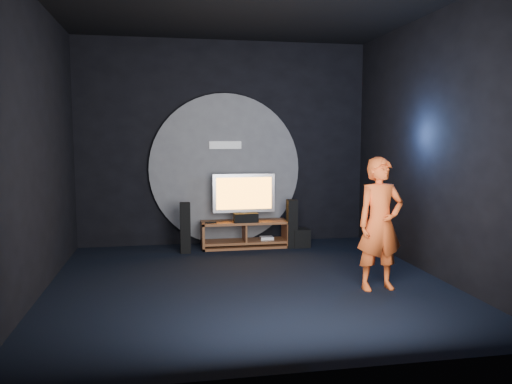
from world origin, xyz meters
The scene contains 15 objects.
floor centered at (0.00, 0.00, 0.00)m, with size 5.00×5.00×0.00m, color black.
back_wall centered at (0.00, 2.50, 1.75)m, with size 5.00×0.04×3.50m, color black.
front_wall centered at (0.00, -2.50, 1.75)m, with size 5.00×0.04×3.50m, color black.
left_wall centered at (-2.50, 0.00, 1.75)m, with size 0.04×5.00×3.50m, color black.
right_wall centered at (2.50, 0.00, 1.75)m, with size 0.04×5.00×3.50m, color black.
ceiling centered at (0.00, 0.00, 3.50)m, with size 5.00×5.00×0.01m, color black.
wall_disc_panel centered at (0.00, 2.44, 1.30)m, with size 2.60×0.11×2.60m.
media_console centered at (0.28, 2.05, 0.19)m, with size 1.46×0.45×0.45m.
tv centered at (0.28, 2.12, 0.88)m, with size 1.05×0.22×0.79m.
center_speaker centered at (0.28, 1.91, 0.53)m, with size 0.40×0.15×0.15m, color black.
remote centered at (-0.30, 1.93, 0.46)m, with size 0.18×0.05×0.02m, color black.
tower_speaker_left centered at (-0.72, 1.83, 0.41)m, with size 0.16×0.18×0.81m, color black.
tower_speaker_right centered at (1.06, 1.89, 0.41)m, with size 0.16×0.18×0.81m, color black.
subwoofer centered at (1.22, 1.92, 0.15)m, with size 0.28×0.28×0.31m, color black.
player centered at (1.53, -0.55, 0.81)m, with size 0.59×0.39×1.62m, color #E6541F.
Camera 1 is at (-1.03, -6.14, 1.86)m, focal length 35.00 mm.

